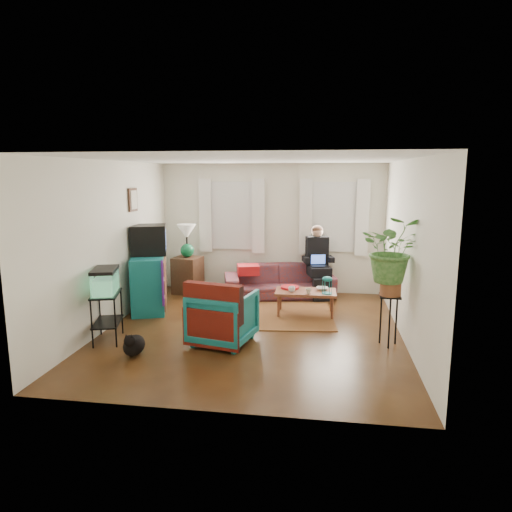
% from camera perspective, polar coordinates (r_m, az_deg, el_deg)
% --- Properties ---
extents(floor, '(4.50, 5.00, 0.01)m').
position_cam_1_polar(floor, '(7.18, -0.48, -9.24)').
color(floor, '#4F2B14').
rests_on(floor, ground).
extents(ceiling, '(4.50, 5.00, 0.01)m').
position_cam_1_polar(ceiling, '(6.77, -0.51, 11.99)').
color(ceiling, white).
rests_on(ceiling, wall_back).
extents(wall_back, '(4.50, 0.01, 2.60)m').
position_cam_1_polar(wall_back, '(9.31, 1.92, 3.48)').
color(wall_back, silver).
rests_on(wall_back, floor).
extents(wall_front, '(4.50, 0.01, 2.60)m').
position_cam_1_polar(wall_front, '(4.45, -5.55, -4.02)').
color(wall_front, silver).
rests_on(wall_front, floor).
extents(wall_left, '(0.01, 5.00, 2.60)m').
position_cam_1_polar(wall_left, '(7.54, -17.65, 1.41)').
color(wall_left, silver).
rests_on(wall_left, floor).
extents(wall_right, '(0.01, 5.00, 2.60)m').
position_cam_1_polar(wall_right, '(6.88, 18.36, 0.56)').
color(wall_right, silver).
rests_on(wall_right, floor).
extents(window_left, '(1.08, 0.04, 1.38)m').
position_cam_1_polar(window_left, '(9.39, -2.96, 5.06)').
color(window_left, white).
rests_on(window_left, wall_back).
extents(window_right, '(1.08, 0.04, 1.38)m').
position_cam_1_polar(window_right, '(9.20, 9.69, 4.83)').
color(window_right, white).
rests_on(window_right, wall_back).
extents(curtains_left, '(1.36, 0.06, 1.50)m').
position_cam_1_polar(curtains_left, '(9.31, -3.06, 5.02)').
color(curtains_left, white).
rests_on(curtains_left, wall_back).
extents(curtains_right, '(1.36, 0.06, 1.50)m').
position_cam_1_polar(curtains_right, '(9.12, 9.70, 4.78)').
color(curtains_right, white).
rests_on(curtains_right, wall_back).
extents(picture_frame, '(0.04, 0.32, 0.40)m').
position_cam_1_polar(picture_frame, '(8.23, -15.07, 6.80)').
color(picture_frame, '#3D2616').
rests_on(picture_frame, wall_left).
extents(area_rug, '(2.16, 1.80, 0.01)m').
position_cam_1_polar(area_rug, '(7.88, 2.19, -7.39)').
color(area_rug, maroon).
rests_on(area_rug, floor).
extents(sofa, '(2.27, 1.34, 0.83)m').
position_cam_1_polar(sofa, '(8.99, 2.93, -2.48)').
color(sofa, brown).
rests_on(sofa, floor).
extents(seated_person, '(0.68, 0.77, 1.27)m').
position_cam_1_polar(seated_person, '(9.10, 7.72, -1.01)').
color(seated_person, black).
rests_on(seated_person, sofa).
extents(side_table, '(0.59, 0.59, 0.74)m').
position_cam_1_polar(side_table, '(9.37, -8.52, -2.36)').
color(side_table, '#371F14').
rests_on(side_table, floor).
extents(table_lamp, '(0.45, 0.45, 0.68)m').
position_cam_1_polar(table_lamp, '(9.24, -8.63, 1.79)').
color(table_lamp, white).
rests_on(table_lamp, side_table).
extents(dresser, '(0.86, 1.21, 0.98)m').
position_cam_1_polar(dresser, '(8.32, -13.26, -3.26)').
color(dresser, '#115F68').
rests_on(dresser, floor).
extents(crt_tv, '(0.74, 0.71, 0.52)m').
position_cam_1_polar(crt_tv, '(8.29, -13.28, 1.99)').
color(crt_tv, black).
rests_on(crt_tv, dresser).
extents(aquarium_stand, '(0.52, 0.71, 0.71)m').
position_cam_1_polar(aquarium_stand, '(6.98, -18.09, -7.27)').
color(aquarium_stand, black).
rests_on(aquarium_stand, floor).
extents(aquarium, '(0.47, 0.64, 0.37)m').
position_cam_1_polar(aquarium, '(6.84, -18.34, -2.93)').
color(aquarium, '#7FD899').
rests_on(aquarium, aquarium_stand).
extents(black_cat, '(0.30, 0.43, 0.35)m').
position_cam_1_polar(black_cat, '(6.39, -15.01, -10.47)').
color(black_cat, black).
rests_on(black_cat, floor).
extents(armchair, '(0.96, 0.92, 0.83)m').
position_cam_1_polar(armchair, '(6.57, -4.15, -7.30)').
color(armchair, navy).
rests_on(armchair, floor).
extents(serape_throw, '(0.86, 0.37, 0.69)m').
position_cam_1_polar(serape_throw, '(6.24, -5.45, -6.59)').
color(serape_throw, '#9E0A0A').
rests_on(serape_throw, armchair).
extents(coffee_table, '(1.04, 0.58, 0.43)m').
position_cam_1_polar(coffee_table, '(7.90, 6.20, -5.84)').
color(coffee_table, brown).
rests_on(coffee_table, floor).
extents(cup_a, '(0.12, 0.12, 0.09)m').
position_cam_1_polar(cup_a, '(7.75, 4.50, -4.16)').
color(cup_a, white).
rests_on(cup_a, coffee_table).
extents(cup_b, '(0.10, 0.10, 0.09)m').
position_cam_1_polar(cup_b, '(7.67, 6.56, -4.36)').
color(cup_b, beige).
rests_on(cup_b, coffee_table).
extents(bowl, '(0.21, 0.21, 0.05)m').
position_cam_1_polar(bowl, '(7.93, 8.28, -4.05)').
color(bowl, white).
rests_on(bowl, coffee_table).
extents(snack_tray, '(0.32, 0.32, 0.04)m').
position_cam_1_polar(snack_tray, '(7.99, 4.24, -3.92)').
color(snack_tray, '#B21414').
rests_on(snack_tray, coffee_table).
extents(birdcage, '(0.17, 0.17, 0.30)m').
position_cam_1_polar(birdcage, '(7.68, 8.89, -3.59)').
color(birdcage, '#115B6B').
rests_on(birdcage, coffee_table).
extents(plant_stand, '(0.33, 0.33, 0.73)m').
position_cam_1_polar(plant_stand, '(6.72, 16.26, -7.74)').
color(plant_stand, black).
rests_on(plant_stand, floor).
extents(potted_plant, '(0.87, 0.77, 0.93)m').
position_cam_1_polar(potted_plant, '(6.52, 16.64, -0.44)').
color(potted_plant, '#599947').
rests_on(potted_plant, plant_stand).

